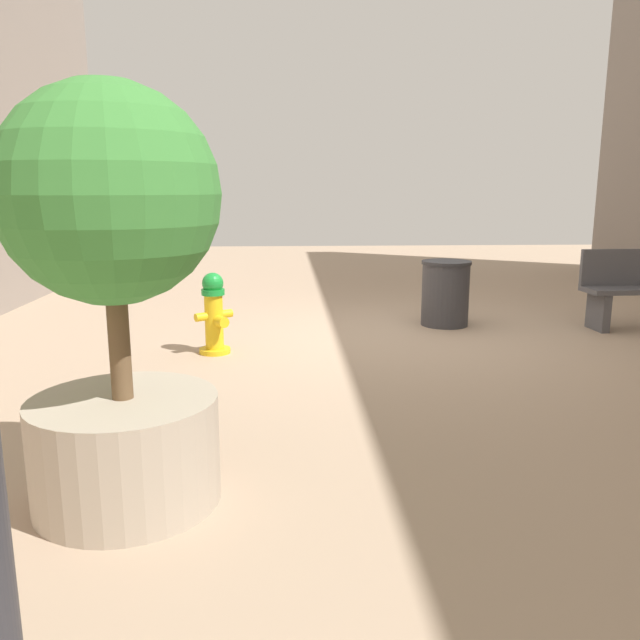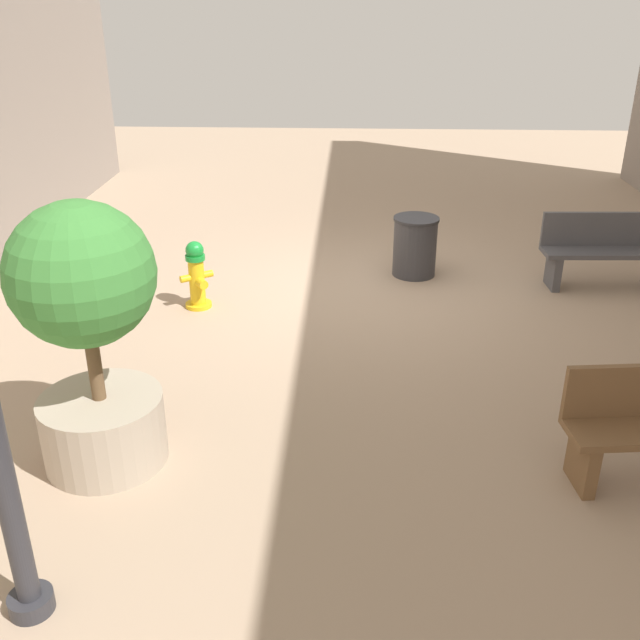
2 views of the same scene
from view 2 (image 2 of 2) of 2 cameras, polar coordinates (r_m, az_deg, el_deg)
name	(u,v)px [view 2 (image 2 of 2)]	position (r m, az deg, el deg)	size (l,w,h in m)	color
ground_plane	(372,290)	(9.34, 4.12, 2.36)	(23.40, 23.40, 0.00)	tan
fire_hydrant	(197,275)	(8.80, -9.72, 3.53)	(0.39, 0.38, 0.84)	gold
bench_near	(605,249)	(10.00, 21.58, 5.20)	(1.63, 0.51, 0.95)	#4C4C51
planter_tree	(88,324)	(5.75, -17.83, -0.30)	(1.11, 1.11, 2.19)	tan
trash_bin	(415,246)	(9.79, 7.51, 5.80)	(0.61, 0.61, 0.80)	#38383D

